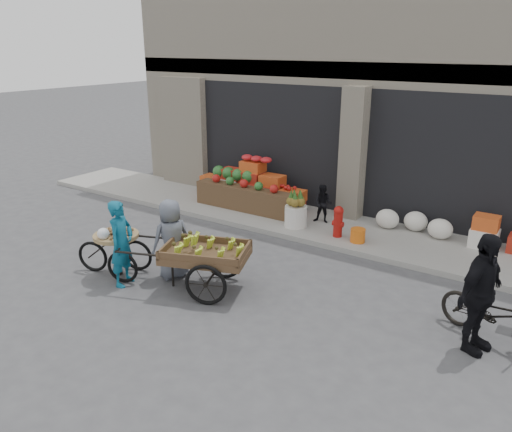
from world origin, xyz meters
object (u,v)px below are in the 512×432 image
Objects in this scene: pineapple_bin at (296,216)px; banana_cart at (203,251)px; seated_person at (323,204)px; cyclist at (480,294)px; vendor_woman at (122,243)px; vendor_grey at (171,239)px; fire_hydrant at (338,220)px; tricycle_cart at (117,247)px; orange_bucket at (358,235)px; bicycle at (496,314)px.

banana_cart is (0.09, -3.50, 0.39)m from pineapple_bin.
cyclist is (4.11, -3.38, 0.31)m from seated_person.
vendor_woman is 1.05× the size of vendor_grey.
cyclist is (4.42, 0.72, 0.14)m from banana_cart.
vendor_woman reaches higher than fire_hydrant.
seated_person is (-0.70, 0.65, 0.08)m from fire_hydrant.
tricycle_cart is 0.95× the size of vendor_grey.
vendor_woman is (-2.37, -4.08, 0.30)m from fire_hydrant.
fire_hydrant is at bearing -45.02° from vendor_woman.
banana_cart is 0.83m from vendor_grey.
seated_person is (0.40, 0.60, 0.21)m from pineapple_bin.
cyclist is (4.51, -2.78, 0.53)m from pineapple_bin.
orange_bucket is at bearing -5.71° from fire_hydrant.
orange_bucket is at bearing 31.18° from tricycle_cart.
bicycle is at bearing -32.81° from fire_hydrant.
pineapple_bin is 5.32m from cyclist.
vendor_grey reaches higher than orange_bucket.
seated_person is 4.17m from vendor_grey.
banana_cart is 1.67× the size of vendor_woman.
vendor_woman reaches higher than banana_cart.
cyclist is (6.17, 1.15, 0.33)m from tricycle_cart.
cyclist is at bearing -42.62° from orange_bucket.
vendor_grey reaches higher than tricycle_cart.
banana_cart reaches higher than pineapple_bin.
tricycle_cart is at bearing 121.47° from bicycle.
orange_bucket is at bearing -3.58° from pineapple_bin.
tricycle_cart is 6.56m from bicycle.
cyclist reaches higher than orange_bucket.
vendor_woman reaches higher than vendor_grey.
seated_person is at bearing 47.13° from tricycle_cart.
bicycle reaches higher than fire_hydrant.
bicycle is at bearing -88.53° from vendor_woman.
seated_person is 0.58× the size of vendor_woman.
seated_person is 5.33m from cyclist.
bicycle is (4.71, -2.38, 0.08)m from pineapple_bin.
banana_cart is at bearing -106.31° from fire_hydrant.
fire_hydrant is at bearing 36.16° from tricycle_cart.
bicycle is (3.61, -2.33, -0.05)m from fire_hydrant.
vendor_grey is at bearing -125.21° from orange_bucket.
tricycle_cart is (-2.06, -4.53, -0.02)m from seated_person.
orange_bucket is 0.21× the size of vendor_grey.
cyclist is at bearing 171.22° from bicycle.
pineapple_bin is 1.62× the size of orange_bucket.
fire_hydrant is at bearing -52.88° from seated_person.
vendor_grey is 5.28m from cyclist.
cyclist reaches higher than bicycle.
tricycle_cart is at bearing -39.00° from vendor_grey.
pineapple_bin is 0.36× the size of tricycle_cart.
vendor_woman is 1.10× the size of tricycle_cart.
pineapple_bin is at bearing 70.74° from banana_cart.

